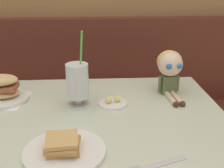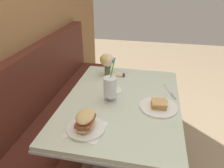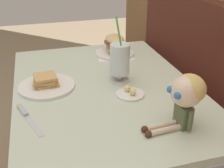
# 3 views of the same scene
# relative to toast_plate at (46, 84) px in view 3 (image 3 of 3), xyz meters

# --- Properties ---
(booth_bench) EXTENTS (2.60, 0.48, 1.00)m
(booth_bench) POSITION_rel_toast_plate_xyz_m (0.05, 0.88, -0.43)
(booth_bench) COLOR #512319
(booth_bench) RESTS_ON ground
(diner_table) EXTENTS (1.11, 0.81, 0.74)m
(diner_table) POSITION_rel_toast_plate_xyz_m (0.05, 0.26, -0.21)
(diner_table) COLOR beige
(diner_table) RESTS_ON ground
(toast_plate) EXTENTS (0.25, 0.25, 0.06)m
(toast_plate) POSITION_rel_toast_plate_xyz_m (0.00, 0.00, 0.00)
(toast_plate) COLOR white
(toast_plate) RESTS_ON diner_table
(milkshake_glass) EXTENTS (0.10, 0.10, 0.31)m
(milkshake_glass) POSITION_rel_toast_plate_xyz_m (0.02, 0.33, 0.09)
(milkshake_glass) COLOR silver
(milkshake_glass) RESTS_ON diner_table
(sandwich_plate) EXTENTS (0.22, 0.22, 0.12)m
(sandwich_plate) POSITION_rel_toast_plate_xyz_m (-0.30, 0.41, 0.03)
(sandwich_plate) COLOR white
(sandwich_plate) RESTS_ON diner_table
(butter_saucer) EXTENTS (0.12, 0.12, 0.04)m
(butter_saucer) POSITION_rel_toast_plate_xyz_m (0.17, 0.34, -0.01)
(butter_saucer) COLOR white
(butter_saucer) RESTS_ON diner_table
(butter_knife) EXTENTS (0.23, 0.10, 0.01)m
(butter_knife) POSITION_rel_toast_plate_xyz_m (0.21, -0.09, -0.01)
(butter_knife) COLOR silver
(butter_knife) RESTS_ON diner_table
(seated_doll) EXTENTS (0.12, 0.22, 0.20)m
(seated_doll) POSITION_rel_toast_plate_xyz_m (0.43, 0.44, 0.11)
(seated_doll) COLOR #5B6642
(seated_doll) RESTS_ON diner_table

